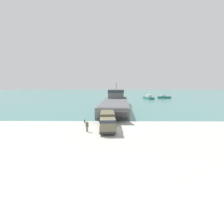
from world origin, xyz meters
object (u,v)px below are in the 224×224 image
object	(u,v)px
mooring_bollard	(85,121)
moored_boat_a	(149,98)
soldier_on_ramp	(87,126)
military_truck	(107,121)
moored_boat_b	(164,97)
landing_craft	(115,102)

from	to	relation	value
mooring_bollard	moored_boat_a	bearing A→B (deg)	66.47
soldier_on_ramp	moored_boat_a	world-z (taller)	moored_boat_a
military_truck	moored_boat_b	size ratio (longest dim) A/B	1.19
military_truck	soldier_on_ramp	distance (m)	3.60
military_truck	moored_boat_a	size ratio (longest dim) A/B	0.99
moored_boat_a	moored_boat_b	world-z (taller)	moored_boat_b
soldier_on_ramp	moored_boat_b	size ratio (longest dim) A/B	0.26
landing_craft	moored_boat_a	bearing A→B (deg)	65.08
military_truck	moored_boat_a	world-z (taller)	military_truck
military_truck	mooring_bollard	world-z (taller)	military_truck
military_truck	soldier_on_ramp	bearing A→B (deg)	-69.96
soldier_on_ramp	moored_boat_b	distance (m)	70.71
moored_boat_a	mooring_bollard	distance (m)	58.23
moored_boat_b	military_truck	bearing A→B (deg)	-24.25
mooring_bollard	military_truck	bearing A→B (deg)	-47.17
military_truck	mooring_bollard	bearing A→B (deg)	-139.93
landing_craft	mooring_bollard	bearing A→B (deg)	-104.38
moored_boat_b	mooring_bollard	world-z (taller)	moored_boat_b
moored_boat_b	landing_craft	bearing A→B (deg)	-35.85
landing_craft	moored_boat_b	world-z (taller)	landing_craft
landing_craft	mooring_bollard	xyz separation A→B (m)	(-6.32, -20.80, -1.64)
soldier_on_ramp	mooring_bollard	bearing A→B (deg)	-156.89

